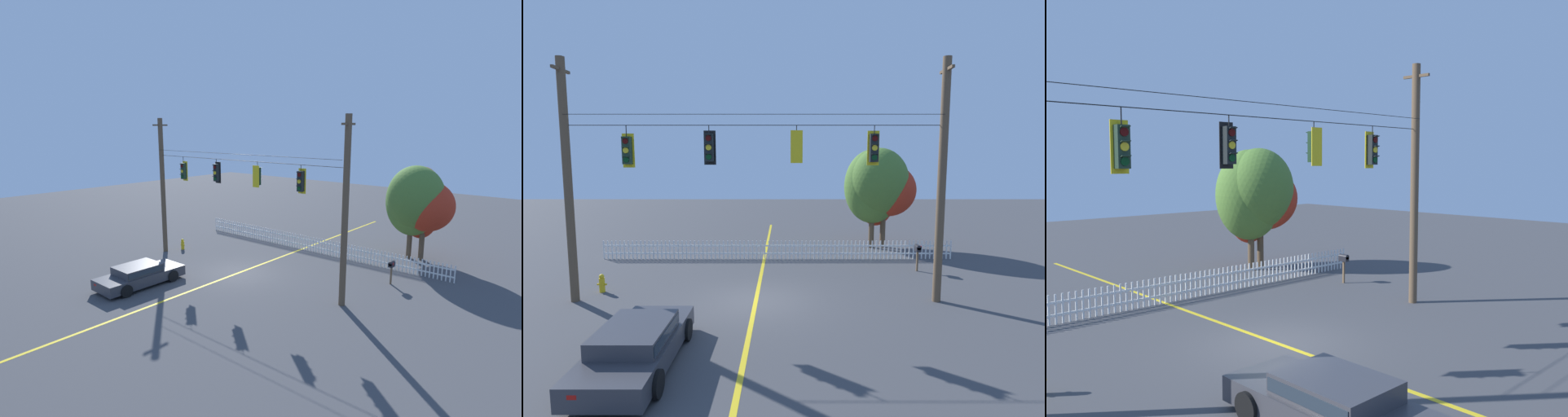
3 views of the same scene
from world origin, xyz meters
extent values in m
plane|color=#424244|center=(0.00, 0.00, 0.00)|extent=(80.00, 80.00, 0.00)
cube|color=gold|center=(0.00, 0.00, 0.00)|extent=(0.16, 36.00, 0.01)
cylinder|color=brown|center=(6.83, 0.00, 4.47)|extent=(0.31, 0.31, 8.94)
cube|color=brown|center=(6.83, 0.00, 8.49)|extent=(0.10, 1.10, 0.10)
cylinder|color=black|center=(0.00, 0.00, 6.55)|extent=(13.46, 0.02, 0.02)
cylinder|color=black|center=(0.00, -0.25, 6.91)|extent=(13.46, 0.02, 0.02)
cylinder|color=black|center=(-4.61, 0.00, 6.35)|extent=(0.03, 0.03, 0.40)
cube|color=yellow|center=(-4.61, 0.13, 5.65)|extent=(0.43, 0.02, 1.23)
cube|color=#1E3323|center=(-4.61, 0.00, 5.65)|extent=(0.30, 0.24, 0.99)
cylinder|color=#410706|center=(-4.61, -0.14, 5.98)|extent=(0.20, 0.03, 0.20)
cube|color=#1E3323|center=(-4.61, -0.18, 6.10)|extent=(0.22, 0.12, 0.06)
cylinder|color=yellow|center=(-4.61, -0.14, 5.65)|extent=(0.20, 0.03, 0.20)
cube|color=#1E3323|center=(-4.61, -0.18, 5.77)|extent=(0.22, 0.12, 0.06)
cylinder|color=#073513|center=(-4.61, -0.14, 5.32)|extent=(0.20, 0.03, 0.20)
cube|color=#1E3323|center=(-4.61, -0.18, 5.44)|extent=(0.22, 0.12, 0.06)
cylinder|color=black|center=(-1.64, 0.00, 6.40)|extent=(0.03, 0.03, 0.30)
cube|color=black|center=(-1.64, 0.13, 5.76)|extent=(0.43, 0.02, 1.24)
cube|color=black|center=(-1.64, 0.00, 5.76)|extent=(0.30, 0.24, 1.00)
cylinder|color=#410706|center=(-1.64, -0.14, 6.09)|extent=(0.20, 0.03, 0.20)
cube|color=black|center=(-1.64, -0.18, 6.20)|extent=(0.22, 0.12, 0.06)
cylinder|color=yellow|center=(-1.64, -0.14, 5.76)|extent=(0.20, 0.03, 0.20)
cube|color=black|center=(-1.64, -0.18, 5.87)|extent=(0.22, 0.12, 0.06)
cylinder|color=#073513|center=(-1.64, -0.14, 5.42)|extent=(0.20, 0.03, 0.20)
cube|color=black|center=(-1.64, -0.18, 5.54)|extent=(0.22, 0.12, 0.06)
cylinder|color=black|center=(1.52, 0.00, 6.40)|extent=(0.03, 0.03, 0.30)
cube|color=yellow|center=(1.52, -0.13, 5.78)|extent=(0.43, 0.02, 1.16)
cube|color=black|center=(1.52, 0.00, 5.78)|extent=(0.30, 0.24, 0.94)
cylinder|color=#410706|center=(1.52, 0.14, 6.10)|extent=(0.20, 0.03, 0.20)
cube|color=black|center=(1.52, 0.18, 6.21)|extent=(0.22, 0.12, 0.06)
cylinder|color=yellow|center=(1.52, 0.14, 5.78)|extent=(0.20, 0.03, 0.20)
cube|color=black|center=(1.52, 0.18, 5.90)|extent=(0.22, 0.12, 0.06)
cylinder|color=#073513|center=(1.52, 0.14, 5.47)|extent=(0.20, 0.03, 0.20)
cube|color=black|center=(1.52, 0.18, 5.59)|extent=(0.22, 0.12, 0.06)
cylinder|color=black|center=(4.32, 0.00, 6.40)|extent=(0.03, 0.03, 0.31)
cube|color=yellow|center=(4.32, 0.13, 5.74)|extent=(0.43, 0.02, 1.25)
cube|color=black|center=(4.32, 0.00, 5.74)|extent=(0.30, 0.24, 1.01)
cylinder|color=#410706|center=(4.32, -0.14, 6.08)|extent=(0.20, 0.03, 0.20)
cube|color=black|center=(4.32, -0.18, 6.19)|extent=(0.22, 0.12, 0.06)
cylinder|color=yellow|center=(4.32, -0.14, 5.74)|extent=(0.20, 0.03, 0.20)
cube|color=black|center=(4.32, -0.18, 5.86)|extent=(0.22, 0.12, 0.06)
cylinder|color=#073513|center=(4.32, -0.14, 5.41)|extent=(0.20, 0.03, 0.20)
cube|color=black|center=(4.32, -0.18, 5.52)|extent=(0.22, 0.12, 0.06)
cube|color=white|center=(-4.20, 6.48, 0.50)|extent=(0.06, 0.04, 1.01)
cube|color=white|center=(-3.97, 6.48, 0.50)|extent=(0.06, 0.04, 1.01)
cube|color=white|center=(-3.75, 6.48, 0.50)|extent=(0.06, 0.04, 1.01)
cube|color=white|center=(-3.53, 6.48, 0.50)|extent=(0.06, 0.04, 1.01)
cube|color=white|center=(-3.31, 6.48, 0.50)|extent=(0.06, 0.04, 1.01)
cube|color=white|center=(-3.08, 6.48, 0.50)|extent=(0.06, 0.04, 1.01)
cube|color=white|center=(-2.86, 6.48, 0.50)|extent=(0.06, 0.04, 1.01)
cube|color=white|center=(-2.64, 6.48, 0.50)|extent=(0.06, 0.04, 1.01)
cube|color=white|center=(-2.41, 6.48, 0.50)|extent=(0.06, 0.04, 1.01)
cube|color=white|center=(-2.19, 6.48, 0.50)|extent=(0.06, 0.04, 1.01)
cube|color=white|center=(-1.97, 6.48, 0.50)|extent=(0.06, 0.04, 1.01)
cube|color=white|center=(-1.75, 6.48, 0.50)|extent=(0.06, 0.04, 1.01)
cube|color=white|center=(-1.52, 6.48, 0.50)|extent=(0.06, 0.04, 1.01)
cube|color=white|center=(-1.30, 6.48, 0.50)|extent=(0.06, 0.04, 1.01)
cube|color=white|center=(-1.08, 6.48, 0.50)|extent=(0.06, 0.04, 1.01)
cube|color=white|center=(-0.86, 6.48, 0.50)|extent=(0.06, 0.04, 1.01)
cube|color=white|center=(-0.63, 6.48, 0.50)|extent=(0.06, 0.04, 1.01)
cube|color=white|center=(-0.41, 6.48, 0.50)|extent=(0.06, 0.04, 1.01)
cube|color=white|center=(-0.19, 6.48, 0.50)|extent=(0.06, 0.04, 1.01)
cube|color=white|center=(0.04, 6.48, 0.50)|extent=(0.06, 0.04, 1.01)
cube|color=white|center=(0.26, 6.48, 0.50)|extent=(0.06, 0.04, 1.01)
cube|color=white|center=(0.48, 6.48, 0.50)|extent=(0.06, 0.04, 1.01)
cube|color=white|center=(0.70, 6.48, 0.50)|extent=(0.06, 0.04, 1.01)
cube|color=white|center=(0.93, 6.48, 0.50)|extent=(0.06, 0.04, 1.01)
cube|color=white|center=(1.15, 6.48, 0.50)|extent=(0.06, 0.04, 1.01)
cube|color=white|center=(1.37, 6.48, 0.50)|extent=(0.06, 0.04, 1.01)
cube|color=white|center=(1.60, 6.48, 0.50)|extent=(0.06, 0.04, 1.01)
cube|color=white|center=(1.82, 6.48, 0.50)|extent=(0.06, 0.04, 1.01)
cube|color=white|center=(2.04, 6.48, 0.50)|extent=(0.06, 0.04, 1.01)
cube|color=white|center=(2.26, 6.48, 0.50)|extent=(0.06, 0.04, 1.01)
cube|color=white|center=(2.49, 6.48, 0.50)|extent=(0.06, 0.04, 1.01)
cube|color=white|center=(2.71, 6.48, 0.50)|extent=(0.06, 0.04, 1.01)
cube|color=white|center=(2.93, 6.48, 0.50)|extent=(0.06, 0.04, 1.01)
cube|color=white|center=(3.15, 6.48, 0.50)|extent=(0.06, 0.04, 1.01)
cube|color=white|center=(3.38, 6.48, 0.50)|extent=(0.06, 0.04, 1.01)
cube|color=white|center=(3.60, 6.48, 0.50)|extent=(0.06, 0.04, 1.01)
cube|color=white|center=(3.82, 6.48, 0.50)|extent=(0.06, 0.04, 1.01)
cube|color=white|center=(4.05, 6.48, 0.50)|extent=(0.06, 0.04, 1.01)
cube|color=white|center=(4.27, 6.48, 0.50)|extent=(0.06, 0.04, 1.01)
cube|color=white|center=(4.49, 6.48, 0.50)|extent=(0.06, 0.04, 1.01)
cube|color=white|center=(4.71, 6.48, 0.50)|extent=(0.06, 0.04, 1.01)
cube|color=white|center=(4.94, 6.48, 0.50)|extent=(0.06, 0.04, 1.01)
cube|color=white|center=(5.16, 6.48, 0.50)|extent=(0.06, 0.04, 1.01)
cube|color=white|center=(5.38, 6.48, 0.50)|extent=(0.06, 0.04, 1.01)
cube|color=white|center=(5.61, 6.48, 0.50)|extent=(0.06, 0.04, 1.01)
cube|color=white|center=(5.83, 6.48, 0.50)|extent=(0.06, 0.04, 1.01)
cube|color=white|center=(6.05, 6.48, 0.50)|extent=(0.06, 0.04, 1.01)
cube|color=white|center=(6.27, 6.48, 0.50)|extent=(0.06, 0.04, 1.01)
cube|color=white|center=(6.50, 6.48, 0.50)|extent=(0.06, 0.04, 1.01)
cube|color=white|center=(6.72, 6.48, 0.50)|extent=(0.06, 0.04, 1.01)
cube|color=white|center=(6.94, 6.48, 0.50)|extent=(0.06, 0.04, 1.01)
cube|color=white|center=(7.16, 6.48, 0.50)|extent=(0.06, 0.04, 1.01)
cube|color=white|center=(7.39, 6.48, 0.50)|extent=(0.06, 0.04, 1.01)
cube|color=white|center=(7.61, 6.48, 0.50)|extent=(0.06, 0.04, 1.01)
cube|color=white|center=(7.83, 6.48, 0.50)|extent=(0.06, 0.04, 1.01)
cube|color=white|center=(8.06, 6.48, 0.50)|extent=(0.06, 0.04, 1.01)
cube|color=white|center=(8.28, 6.48, 0.50)|extent=(0.06, 0.04, 1.01)
cube|color=white|center=(8.50, 6.48, 0.50)|extent=(0.06, 0.04, 1.01)
cube|color=white|center=(8.72, 6.48, 0.50)|extent=(0.06, 0.04, 1.01)
cube|color=white|center=(8.95, 6.48, 0.50)|extent=(0.06, 0.04, 1.01)
cube|color=white|center=(9.17, 6.48, 0.50)|extent=(0.06, 0.04, 1.01)
cube|color=white|center=(9.39, 6.48, 0.50)|extent=(0.06, 0.04, 1.01)
cube|color=white|center=(9.62, 6.48, 0.50)|extent=(0.06, 0.04, 1.01)
cube|color=white|center=(9.84, 6.48, 0.50)|extent=(0.06, 0.04, 1.01)
cube|color=white|center=(10.06, 6.48, 0.50)|extent=(0.06, 0.04, 1.01)
cube|color=white|center=(0.70, 6.51, 0.30)|extent=(18.71, 0.03, 0.08)
cube|color=white|center=(0.70, 6.51, 0.72)|extent=(18.71, 0.03, 0.08)
cylinder|color=brown|center=(6.39, 9.35, 1.21)|extent=(0.32, 0.32, 2.43)
ellipsoid|color=#4C752D|center=(6.41, 9.46, 3.74)|extent=(3.39, 3.23, 4.47)
ellipsoid|color=#4C752D|center=(6.70, 9.06, 4.06)|extent=(3.48, 3.35, 3.98)
ellipsoid|color=#4C752D|center=(6.57, 9.14, 4.24)|extent=(3.10, 2.70, 3.15)
cylinder|color=brown|center=(7.12, 9.51, 1.08)|extent=(0.33, 0.33, 2.16)
ellipsoid|color=#B22D19|center=(6.76, 10.00, 3.58)|extent=(2.60, 2.33, 4.65)
ellipsoid|color=#B22D19|center=(7.30, 9.36, 3.54)|extent=(3.36, 3.32, 3.21)
cube|color=#38383D|center=(-2.71, -4.73, 0.45)|extent=(1.87, 4.63, 0.55)
cube|color=#38383D|center=(-2.71, -4.88, 0.94)|extent=(1.64, 2.23, 0.42)
cube|color=#232D38|center=(-2.71, -4.88, 0.94)|extent=(1.68, 2.14, 0.27)
cylinder|color=black|center=(-3.64, -3.30, 0.32)|extent=(0.18, 0.64, 0.64)
cylinder|color=black|center=(-1.79, -3.29, 0.32)|extent=(0.18, 0.64, 0.64)
cube|color=white|center=(-3.23, -2.44, 0.55)|extent=(0.20, 0.04, 0.10)
cube|color=white|center=(-2.21, -2.43, 0.55)|extent=(0.20, 0.04, 0.10)
cube|color=brown|center=(7.47, 4.12, 0.49)|extent=(0.08, 0.08, 0.97)
cube|color=black|center=(7.47, 4.12, 1.08)|extent=(0.22, 0.44, 0.20)
cylinder|color=black|center=(7.47, 4.12, 1.18)|extent=(0.22, 0.44, 0.22)
cube|color=red|center=(7.60, 4.02, 1.19)|extent=(0.02, 0.08, 0.12)
camera|label=1|loc=(16.10, -16.79, 8.33)|focal=28.90mm
camera|label=2|loc=(1.07, -14.50, 5.29)|focal=27.36mm
camera|label=3|loc=(-10.24, -11.88, 5.26)|focal=37.60mm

